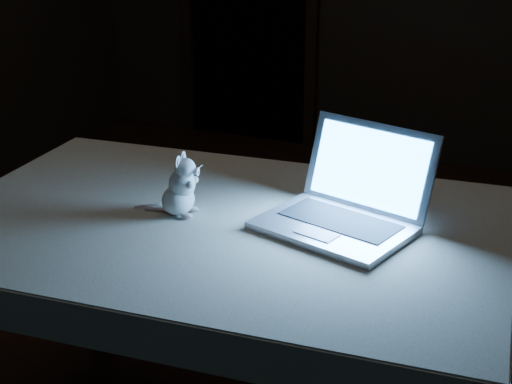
% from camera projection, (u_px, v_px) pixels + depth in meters
% --- Properties ---
extents(floor, '(5.00, 5.00, 0.00)m').
position_uv_depth(floor, '(239.00, 337.00, 3.05)').
color(floor, black).
rests_on(floor, ground).
extents(table, '(1.59, 1.10, 0.81)m').
position_uv_depth(table, '(222.00, 341.00, 2.30)').
color(table, black).
rests_on(table, floor).
extents(tablecloth, '(1.66, 1.13, 0.11)m').
position_uv_depth(tablecloth, '(213.00, 238.00, 2.16)').
color(tablecloth, beige).
rests_on(tablecloth, table).
extents(laptop, '(0.48, 0.45, 0.28)m').
position_uv_depth(laptop, '(335.00, 185.00, 2.02)').
color(laptop, '#B9B9BE').
rests_on(laptop, tablecloth).
extents(plush_mouse, '(0.15, 0.15, 0.19)m').
position_uv_depth(plush_mouse, '(178.00, 184.00, 2.15)').
color(plush_mouse, silver).
rests_on(plush_mouse, tablecloth).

